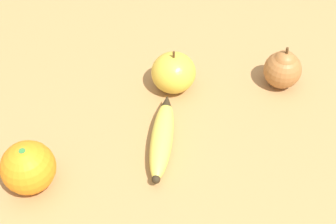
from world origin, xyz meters
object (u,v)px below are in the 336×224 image
at_px(apple, 174,73).
at_px(banana, 162,138).
at_px(pear, 283,68).
at_px(orange, 28,167).

bearing_deg(apple, banana, 8.71).
distance_m(banana, apple, 0.14).
height_order(pear, apple, same).
distance_m(orange, pear, 0.49).
relative_size(banana, apple, 2.08).
bearing_deg(pear, apple, -70.25).
bearing_deg(banana, pear, -50.60).
xyz_separation_m(banana, pear, (-0.21, 0.17, 0.02)).
xyz_separation_m(orange, apple, (-0.28, 0.15, -0.00)).
bearing_deg(banana, orange, 117.01).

